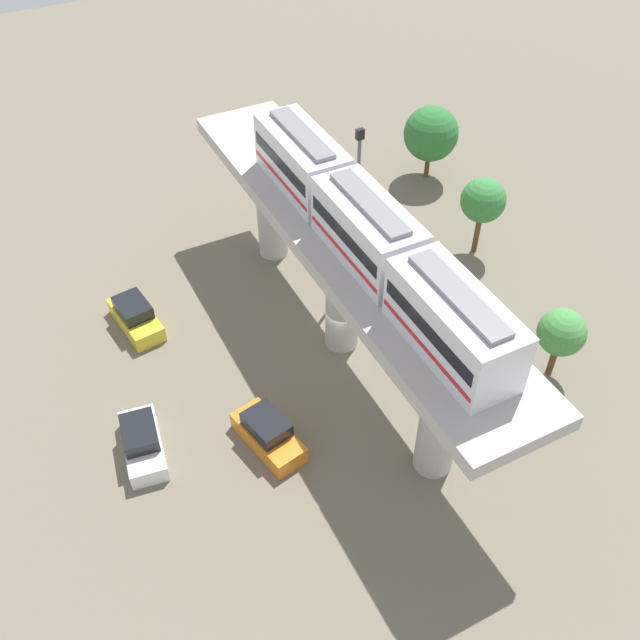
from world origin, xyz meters
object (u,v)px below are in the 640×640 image
Objects in this scene: parked_car_yellow at (135,317)px; tree_mid_lot at (483,201)px; signal_post at (357,202)px; tree_near_viaduct at (431,134)px; train at (368,231)px; parked_car_white at (142,442)px; tree_far_corner at (562,333)px; parked_car_orange at (268,434)px.

tree_mid_lot is (21.94, -3.25, 3.20)m from parked_car_yellow.
tree_near_viaduct is at bearing 36.33° from signal_post.
tree_mid_lot is at bearing 25.25° from train.
train is 15.11m from parked_car_white.
tree_mid_lot is at bearing -16.19° from parked_car_yellow.
signal_post is (-5.68, 11.96, 2.64)m from tree_far_corner.
signal_post is (10.07, 9.22, 5.00)m from parked_car_orange.
train is at bearing -116.62° from signal_post.
train reaches higher than parked_car_yellow.
train reaches higher than parked_car_white.
train is 15.95m from parked_car_yellow.
signal_post reaches higher than tree_mid_lot.
train is 8.41m from signal_post.
train is at bearing -133.81° from tree_near_viaduct.
tree_mid_lot is at bearing 11.67° from parked_car_orange.
tree_far_corner is at bearing -43.91° from parked_car_yellow.
signal_post is at bearing 115.40° from tree_far_corner.
tree_far_corner is 0.42× the size of signal_post.
parked_car_orange is at bearing -137.53° from signal_post.
tree_mid_lot is 1.22× the size of tree_far_corner.
parked_car_orange is 1.01× the size of tree_far_corner.
parked_car_white is at bearing -112.29° from parked_car_yellow.
parked_car_yellow is at bearing 95.20° from parked_car_orange.
train is 11.17m from parked_car_orange.
parked_car_yellow and parked_car_white have the same top height.
parked_car_white is 30.26m from tree_near_viaduct.
tree_far_corner is at bearing -5.19° from parked_car_white.
tree_far_corner is (-2.76, -10.76, -0.83)m from tree_mid_lot.
signal_post is at bearing 31.62° from parked_car_white.
train is 12.18m from tree_far_corner.
tree_near_viaduct is 1.03× the size of tree_mid_lot.
tree_near_viaduct is at bearing 46.19° from train.
signal_post reaches higher than tree_far_corner.
tree_near_viaduct is at bearing 27.72° from parked_car_orange.
train is 4.64× the size of parked_car_white.
train reaches higher than tree_near_viaduct.
tree_mid_lot is at bearing -8.09° from signal_post.
parked_car_yellow is 23.87m from tree_far_corner.
tree_near_viaduct is at bearing 5.59° from parked_car_yellow.
tree_mid_lot reaches higher than parked_car_orange.
tree_far_corner is (15.75, -2.74, 2.36)m from parked_car_orange.
parked_car_orange is at bearing -14.28° from parked_car_white.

